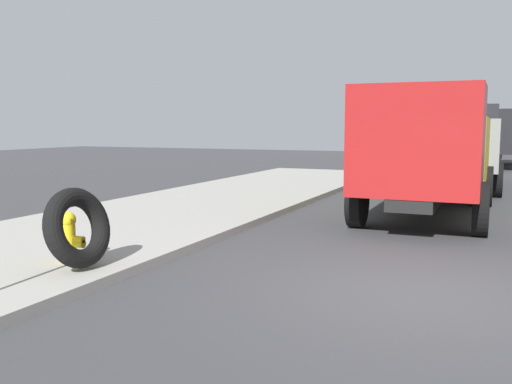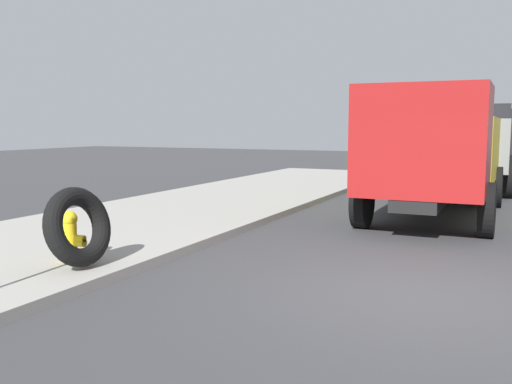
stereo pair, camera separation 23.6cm
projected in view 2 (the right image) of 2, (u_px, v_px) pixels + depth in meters
The scene contains 8 objects.
ground_plane at pixel (419, 296), 7.31m from camera, with size 80.00×80.00×0.00m, color #38383A.
sidewalk_curb at pixel (45, 245), 10.05m from camera, with size 36.00×5.00×0.15m, color #99968E.
fire_hydrant at pixel (70, 234), 8.62m from camera, with size 0.26×0.58×0.76m.
loose_tire at pixel (78, 227), 8.11m from camera, with size 1.17×1.17×0.27m, color black.
dump_truck_yellow at pixel (437, 151), 13.38m from camera, with size 7.00×2.81×3.00m.
dump_truck_gray at pixel (471, 142), 19.76m from camera, with size 7.05×2.92×3.00m.
dump_truck_green at pixel (508, 137), 29.81m from camera, with size 7.03×2.86×3.00m.
dump_truck_orange at pixel (481, 134), 39.06m from camera, with size 7.02×2.84×3.00m.
Camera 2 is at (-7.33, -1.10, 2.21)m, focal length 39.50 mm.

